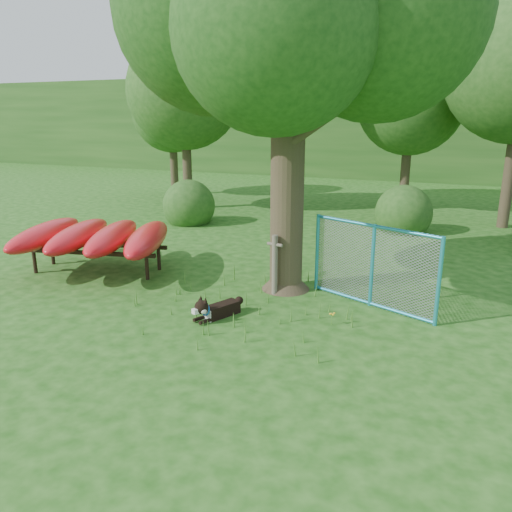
% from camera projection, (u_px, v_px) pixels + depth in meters
% --- Properties ---
extents(ground, '(80.00, 80.00, 0.00)m').
position_uv_depth(ground, '(219.00, 326.00, 8.84)').
color(ground, '#184B0F').
rests_on(ground, ground).
extents(wooden_post, '(0.35, 0.14, 1.27)m').
position_uv_depth(wooden_post, '(275.00, 264.00, 10.22)').
color(wooden_post, brown).
rests_on(wooden_post, ground).
extents(kayak_rack, '(4.33, 3.87, 1.12)m').
position_uv_depth(kayak_rack, '(95.00, 237.00, 11.72)').
color(kayak_rack, black).
rests_on(kayak_rack, ground).
extents(husky_dog, '(0.63, 1.03, 0.50)m').
position_uv_depth(husky_dog, '(215.00, 309.00, 9.14)').
color(husky_dog, black).
rests_on(husky_dog, ground).
extents(fence_section, '(2.59, 1.16, 2.72)m').
position_uv_depth(fence_section, '(372.00, 266.00, 9.58)').
color(fence_section, '#2999C0').
rests_on(fence_section, ground).
extents(wildflower_clump, '(0.11, 0.09, 0.23)m').
position_uv_depth(wildflower_clump, '(332.00, 315.00, 8.84)').
color(wildflower_clump, '#49832B').
rests_on(wildflower_clump, ground).
extents(bg_tree_a, '(4.40, 4.40, 6.70)m').
position_uv_depth(bg_tree_a, '(184.00, 92.00, 18.94)').
color(bg_tree_a, '#362C1D').
rests_on(bg_tree_a, ground).
extents(bg_tree_b, '(5.20, 5.20, 8.22)m').
position_uv_depth(bg_tree_b, '(289.00, 61.00, 19.09)').
color(bg_tree_b, '#362C1D').
rests_on(bg_tree_b, ground).
extents(bg_tree_c, '(4.00, 4.00, 6.12)m').
position_uv_depth(bg_tree_c, '(411.00, 102.00, 18.69)').
color(bg_tree_c, '#362C1D').
rests_on(bg_tree_c, ground).
extents(bg_tree_f, '(3.60, 3.60, 5.55)m').
position_uv_depth(bg_tree_f, '(172.00, 113.00, 22.74)').
color(bg_tree_f, '#362C1D').
rests_on(bg_tree_f, ground).
extents(shrub_left, '(1.80, 1.80, 1.80)m').
position_uv_depth(shrub_left, '(190.00, 223.00, 17.37)').
color(shrub_left, '#224E19').
rests_on(shrub_left, ground).
extents(shrub_mid, '(1.80, 1.80, 1.80)m').
position_uv_depth(shrub_mid, '(402.00, 232.00, 16.06)').
color(shrub_mid, '#224E19').
rests_on(shrub_mid, ground).
extents(wooded_hillside, '(80.00, 12.00, 6.00)m').
position_uv_depth(wooded_hillside, '(412.00, 125.00, 32.84)').
color(wooded_hillside, '#224E19').
rests_on(wooded_hillside, ground).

